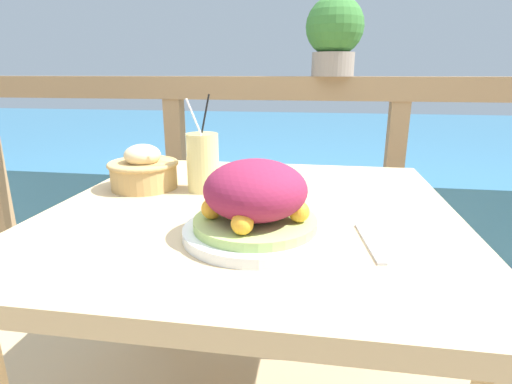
{
  "coord_description": "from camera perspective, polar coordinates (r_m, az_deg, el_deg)",
  "views": [
    {
      "loc": [
        0.15,
        -0.89,
        1.03
      ],
      "look_at": [
        0.02,
        -0.08,
        0.78
      ],
      "focal_mm": 28.0,
      "sensor_mm": 36.0,
      "label": 1
    }
  ],
  "objects": [
    {
      "name": "knife",
      "position": [
        0.78,
        15.9,
        -6.91
      ],
      "size": [
        0.04,
        0.18,
        0.0
      ],
      "color": "silver",
      "rests_on": "patio_table"
    },
    {
      "name": "bread_basket",
      "position": [
        1.14,
        -15.76,
        3.02
      ],
      "size": [
        0.19,
        0.19,
        0.12
      ],
      "color": "tan",
      "rests_on": "patio_table"
    },
    {
      "name": "drink_glass",
      "position": [
        1.07,
        -7.6,
        4.24
      ],
      "size": [
        0.09,
        0.09,
        0.25
      ],
      "color": "#DBCC7F",
      "rests_on": "patio_table"
    },
    {
      "name": "potted_plant",
      "position": [
        1.64,
        11.15,
        21.34
      ],
      "size": [
        0.22,
        0.22,
        0.29
      ],
      "color": "gray",
      "rests_on": "railing_fence"
    },
    {
      "name": "railing_fence",
      "position": [
        1.66,
        3.61,
        6.32
      ],
      "size": [
        2.8,
        0.08,
        1.01
      ],
      "color": "#937551",
      "rests_on": "ground_plane"
    },
    {
      "name": "salad_plate",
      "position": [
        0.76,
        -0.11,
        -1.78
      ],
      "size": [
        0.28,
        0.28,
        0.15
      ],
      "color": "white",
      "rests_on": "patio_table"
    },
    {
      "name": "patio_table",
      "position": [
        0.99,
        -0.53,
        -7.45
      ],
      "size": [
        0.94,
        0.94,
        0.72
      ],
      "color": "tan",
      "rests_on": "ground_plane"
    },
    {
      "name": "sea_backdrop",
      "position": [
        4.21,
        6.67,
        5.6
      ],
      "size": [
        12.0,
        4.0,
        0.45
      ],
      "color": "teal",
      "rests_on": "ground_plane"
    }
  ]
}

